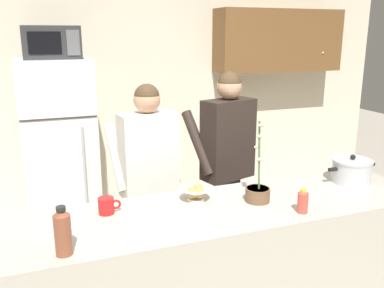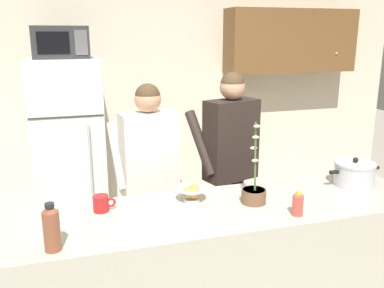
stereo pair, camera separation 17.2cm
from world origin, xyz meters
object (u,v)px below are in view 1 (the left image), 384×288
(microwave, at_px, (51,42))
(person_near_pot, at_px, (148,167))
(person_by_sink, at_px, (227,150))
(cooking_pot, at_px, (352,171))
(coffee_mug, at_px, (107,206))
(bread_bowl, at_px, (196,193))
(bottle_mid_counter, at_px, (303,201))
(potted_orchid, at_px, (258,191))
(refrigerator, at_px, (61,151))
(bottle_near_edge, at_px, (63,231))

(microwave, distance_m, person_near_pot, 1.51)
(person_by_sink, distance_m, cooking_pot, 0.94)
(person_by_sink, distance_m, coffee_mug, 1.24)
(bread_bowl, relative_size, bottle_mid_counter, 1.36)
(bread_bowl, height_order, potted_orchid, potted_orchid)
(microwave, height_order, potted_orchid, microwave)
(cooking_pot, height_order, bread_bowl, cooking_pot)
(refrigerator, height_order, bottle_mid_counter, refrigerator)
(refrigerator, distance_m, cooking_pot, 2.55)
(coffee_mug, height_order, bottle_near_edge, bottle_near_edge)
(microwave, distance_m, bread_bowl, 2.02)
(refrigerator, height_order, potted_orchid, refrigerator)
(microwave, relative_size, bottle_mid_counter, 3.36)
(bread_bowl, bearing_deg, refrigerator, 112.49)
(potted_orchid, bearing_deg, coffee_mug, 171.11)
(person_by_sink, bearing_deg, person_near_pot, -173.43)
(person_by_sink, relative_size, coffee_mug, 12.52)
(cooking_pot, xyz_separation_m, coffee_mug, (-1.67, 0.06, -0.03))
(microwave, relative_size, person_near_pot, 0.30)
(refrigerator, bearing_deg, coffee_mug, -84.55)
(bread_bowl, bearing_deg, person_near_pot, 104.95)
(microwave, xyz_separation_m, potted_orchid, (1.06, -1.82, -0.85))
(person_by_sink, bearing_deg, refrigerator, 139.01)
(refrigerator, distance_m, potted_orchid, 2.12)
(potted_orchid, bearing_deg, cooking_pot, 5.78)
(person_by_sink, xyz_separation_m, cooking_pot, (0.62, -0.70, -0.02))
(person_near_pot, bearing_deg, coffee_mug, -124.68)
(cooking_pot, relative_size, coffee_mug, 2.92)
(potted_orchid, bearing_deg, bottle_near_edge, -167.83)
(microwave, distance_m, bottle_near_edge, 2.22)
(bread_bowl, distance_m, bottle_mid_counter, 0.63)
(microwave, bearing_deg, bottle_mid_counter, -59.34)
(microwave, relative_size, bread_bowl, 2.48)
(microwave, height_order, coffee_mug, microwave)
(person_by_sink, bearing_deg, coffee_mug, -148.68)
(refrigerator, relative_size, potted_orchid, 3.41)
(bread_bowl, relative_size, potted_orchid, 0.39)
(bottle_near_edge, height_order, bottle_mid_counter, bottle_near_edge)
(coffee_mug, bearing_deg, microwave, 95.52)
(bottle_near_edge, height_order, potted_orchid, potted_orchid)
(cooking_pot, distance_m, bottle_near_edge, 1.96)
(bottle_near_edge, relative_size, potted_orchid, 0.48)
(person_by_sink, height_order, cooking_pot, person_by_sink)
(person_by_sink, relative_size, bread_bowl, 8.46)
(person_by_sink, xyz_separation_m, coffee_mug, (-1.05, -0.64, -0.05))
(refrigerator, relative_size, bread_bowl, 8.78)
(person_by_sink, distance_m, bottle_near_edge, 1.67)
(bottle_mid_counter, bearing_deg, cooking_pot, 27.11)
(coffee_mug, relative_size, bottle_mid_counter, 0.92)
(refrigerator, height_order, microwave, microwave)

